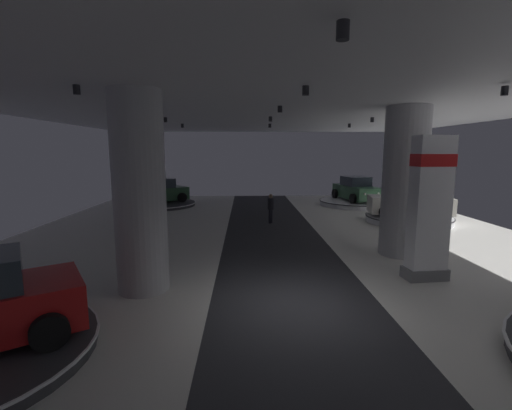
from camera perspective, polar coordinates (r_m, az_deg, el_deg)
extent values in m
cube|color=silver|center=(9.39, 6.44, -16.00)|extent=(24.00, 44.00, 0.05)
cube|color=#2D2D33|center=(9.38, 6.44, -15.84)|extent=(4.40, 44.00, 0.01)
cube|color=silver|center=(8.68, 7.11, 19.66)|extent=(24.00, 44.00, 0.10)
cylinder|color=black|center=(9.61, -27.12, 16.34)|extent=(0.16, 0.16, 0.22)
cylinder|color=black|center=(12.97, -19.79, 14.57)|extent=(0.16, 0.16, 0.22)
cylinder|color=black|center=(17.20, -14.50, 13.26)|extent=(0.16, 0.16, 0.22)
cylinder|color=black|center=(20.99, -11.88, 12.50)|extent=(0.16, 0.16, 0.22)
cylinder|color=black|center=(4.77, 13.93, 25.80)|extent=(0.16, 0.16, 0.22)
cylinder|color=black|center=(8.85, 8.07, 17.92)|extent=(0.16, 0.16, 0.22)
cylinder|color=black|center=(12.53, 3.91, 15.27)|extent=(0.16, 0.16, 0.22)
cylinder|color=black|center=(16.31, 2.34, 13.78)|extent=(0.16, 0.16, 0.22)
cylinder|color=black|center=(20.56, 2.26, 12.75)|extent=(0.16, 0.16, 0.22)
cylinder|color=black|center=(10.62, 35.37, 14.88)|extent=(0.16, 0.16, 0.22)
cylinder|color=black|center=(13.79, 24.48, 13.93)|extent=(0.16, 0.16, 0.22)
cylinder|color=black|center=(17.54, 18.35, 13.00)|extent=(0.16, 0.16, 0.22)
cylinder|color=black|center=(21.14, 14.92, 12.36)|extent=(0.16, 0.16, 0.22)
cylinder|color=#ADADB2|center=(10.11, -18.38, 1.80)|extent=(1.41, 1.41, 5.50)
cylinder|color=#ADADB2|center=(14.15, 22.96, 3.43)|extent=(1.59, 1.59, 5.50)
cube|color=slate|center=(12.16, 25.68, -9.95)|extent=(1.32, 0.77, 0.35)
cube|color=white|center=(11.68, 26.39, 0.24)|extent=(1.15, 0.67, 4.00)
cube|color=red|center=(11.58, 26.82, 6.52)|extent=(1.17, 0.70, 0.36)
cylinder|color=silver|center=(26.44, 15.90, 0.37)|extent=(5.11, 5.11, 0.35)
cylinder|color=black|center=(26.42, 15.92, 0.68)|extent=(5.21, 5.21, 0.05)
cube|color=#2D5638|center=(26.34, 15.98, 2.06)|extent=(2.54, 4.46, 0.90)
cube|color=#2D3842|center=(26.40, 15.89, 3.71)|extent=(1.88, 2.15, 0.70)
cylinder|color=black|center=(25.64, 19.42, 1.11)|extent=(0.34, 0.71, 0.68)
cylinder|color=black|center=(24.66, 15.47, 1.01)|extent=(0.34, 0.71, 0.68)
cylinder|color=black|center=(28.09, 16.38, 1.89)|extent=(0.34, 0.71, 0.68)
cylinder|color=black|center=(27.19, 12.68, 1.81)|extent=(0.34, 0.71, 0.68)
sphere|color=white|center=(24.80, 19.24, 1.77)|extent=(0.18, 0.18, 0.18)
sphere|color=white|center=(24.30, 17.24, 1.73)|extent=(0.18, 0.18, 0.18)
cylinder|color=#333338|center=(26.12, -15.67, 0.14)|extent=(5.28, 5.28, 0.23)
cylinder|color=white|center=(26.11, -15.68, 0.32)|extent=(5.39, 5.39, 0.05)
cube|color=#2D5638|center=(26.03, -15.74, 1.71)|extent=(4.39, 4.05, 0.90)
cube|color=#2D3842|center=(26.01, -15.51, 3.38)|extent=(2.46, 2.41, 0.70)
cylinder|color=black|center=(24.58, -17.71, 0.59)|extent=(0.67, 0.60, 0.68)
cylinder|color=black|center=(26.41, -19.44, 1.05)|extent=(0.67, 0.60, 0.68)
cylinder|color=black|center=(25.82, -11.90, 1.20)|extent=(0.67, 0.60, 0.68)
cylinder|color=black|center=(27.57, -13.93, 1.60)|extent=(0.67, 0.60, 0.68)
sphere|color=white|center=(24.75, -19.56, 1.45)|extent=(0.18, 0.18, 0.18)
sphere|color=white|center=(25.67, -20.37, 1.65)|extent=(0.18, 0.18, 0.18)
cylinder|color=black|center=(7.81, -30.49, -17.41)|extent=(0.69, 0.55, 0.68)
cylinder|color=black|center=(9.66, -31.30, -12.45)|extent=(0.69, 0.55, 0.68)
cylinder|color=silver|center=(21.04, 23.50, -2.12)|extent=(4.45, 4.45, 0.36)
cylinder|color=black|center=(21.02, 23.52, -1.71)|extent=(4.54, 4.54, 0.05)
cube|color=silver|center=(20.92, 23.63, 0.02)|extent=(4.45, 2.52, 0.90)
cube|color=#2D3842|center=(20.79, 23.36, 2.06)|extent=(2.15, 1.87, 0.70)
cylinder|color=black|center=(22.31, 26.46, -0.36)|extent=(0.71, 0.34, 0.68)
cylinder|color=black|center=(20.45, 28.17, -1.25)|extent=(0.71, 0.34, 0.68)
cylinder|color=black|center=(21.60, 19.25, -0.21)|extent=(0.71, 0.34, 0.68)
cylinder|color=black|center=(19.66, 20.32, -1.11)|extent=(0.71, 0.34, 0.68)
sphere|color=white|center=(22.00, 28.49, 0.38)|extent=(0.18, 0.18, 0.18)
sphere|color=white|center=(21.08, 29.40, -0.01)|extent=(0.18, 0.18, 0.18)
cylinder|color=black|center=(19.18, 2.49, -1.73)|extent=(0.14, 0.14, 0.80)
cylinder|color=black|center=(19.02, 2.27, -1.81)|extent=(0.14, 0.14, 0.80)
cylinder|color=black|center=(18.99, 2.39, 0.19)|extent=(0.32, 0.32, 0.62)
sphere|color=#99755B|center=(18.93, 2.40, 1.45)|extent=(0.22, 0.22, 0.22)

